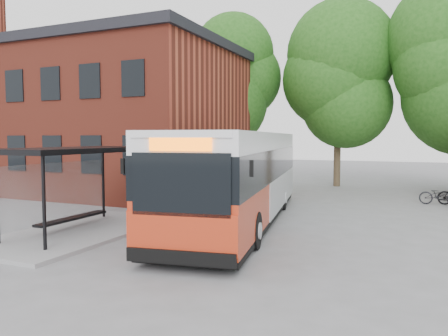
% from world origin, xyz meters
% --- Properties ---
extents(ground, '(100.00, 100.00, 0.00)m').
position_xyz_m(ground, '(0.00, 0.00, 0.00)').
color(ground, slate).
extents(station_building, '(18.40, 10.40, 8.50)m').
position_xyz_m(station_building, '(-13.00, 9.00, 4.25)').
color(station_building, maroon).
rests_on(station_building, ground).
extents(bus_shelter, '(3.60, 7.00, 2.90)m').
position_xyz_m(bus_shelter, '(-4.50, -1.00, 1.45)').
color(bus_shelter, black).
rests_on(bus_shelter, ground).
extents(tree_0, '(7.92, 7.92, 11.00)m').
position_xyz_m(tree_0, '(-6.00, 16.00, 5.50)').
color(tree_0, '#1D4C14').
rests_on(tree_0, ground).
extents(tree_1, '(7.92, 7.92, 10.40)m').
position_xyz_m(tree_1, '(1.00, 17.00, 5.20)').
color(tree_1, '#1D4C14').
rests_on(tree_1, ground).
extents(city_bus, '(4.96, 13.53, 3.37)m').
position_xyz_m(city_bus, '(-0.34, 2.96, 1.68)').
color(city_bus, red).
rests_on(city_bus, ground).
extents(bicycle_0, '(1.87, 0.84, 0.95)m').
position_xyz_m(bicycle_0, '(6.80, 10.65, 0.48)').
color(bicycle_0, black).
rests_on(bicycle_0, ground).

